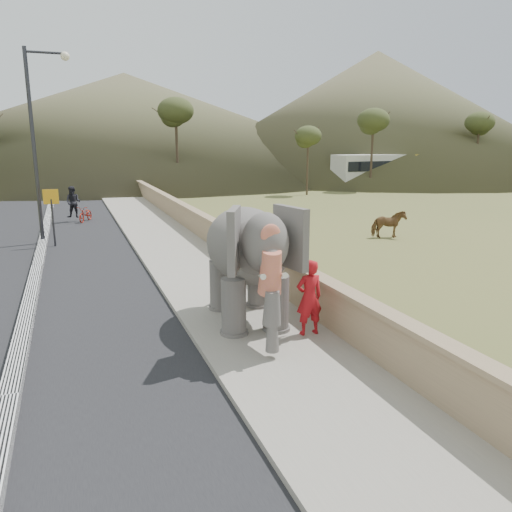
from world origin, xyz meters
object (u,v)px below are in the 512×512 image
Objects in this scene: lamppost at (40,127)px; cow at (388,224)px; elephant_and_man at (248,262)px; motorcyclist at (79,208)px.

lamppost is 5.36× the size of cow.
motorcyclist is (-3.35, 17.98, -0.77)m from elephant_and_man.
lamppost reaches higher than elephant_and_man.
lamppost reaches higher than cow.
cow is at bearing -15.78° from lamppost.
elephant_and_man is at bearing -79.43° from motorcyclist.
motorcyclist is (1.35, 5.71, -4.08)m from lamppost.
cow is 16.33m from motorcyclist.
lamppost is at bearing 86.00° from cow.
motorcyclist is at bearing 100.57° from elephant_and_man.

